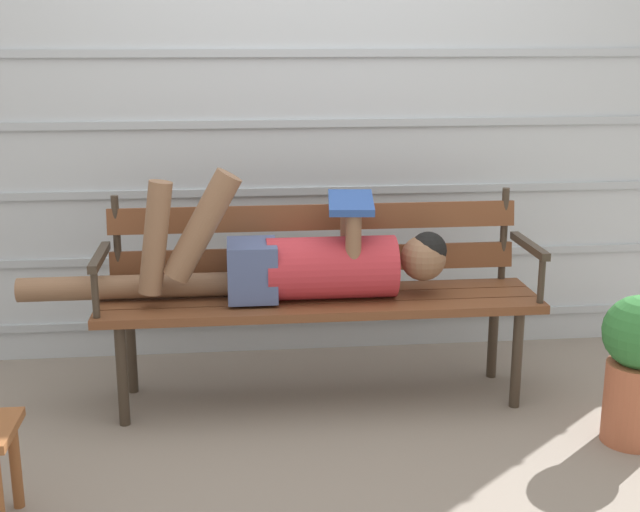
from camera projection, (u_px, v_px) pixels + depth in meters
The scene contains 5 objects.
ground_plane at pixel (324, 415), 3.50m from camera, with size 12.00×12.00×0.00m, color gray.
house_siding at pixel (305, 88), 3.94m from camera, with size 4.14×0.08×2.55m.
park_bench at pixel (318, 283), 3.59m from camera, with size 1.83×0.44×0.86m.
reclining_person at pixel (294, 262), 3.48m from camera, with size 1.76×0.27×0.56m.
potted_plant at pixel (638, 362), 3.19m from camera, with size 0.28×0.28×0.58m.
Camera 1 is at (-0.36, -3.19, 1.52)m, focal length 47.80 mm.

